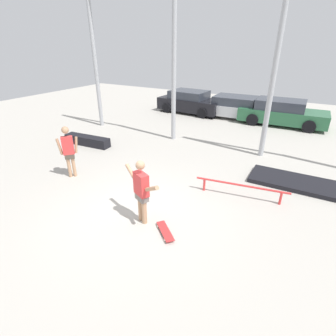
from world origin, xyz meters
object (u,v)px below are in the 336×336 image
object	(u,v)px
grind_rail	(241,187)
bystander	(68,149)
skateboard	(165,231)
parked_car_black	(190,102)
grind_box	(87,141)
parked_car_silver	(237,107)
manual_pad	(303,184)
parked_car_green	(282,113)
skateboarder	(141,189)

from	to	relation	value
grind_rail	bystander	xyz separation A→B (m)	(-5.37, -1.54, 0.66)
skateboard	parked_car_black	size ratio (longest dim) A/B	0.17
grind_box	bystander	world-z (taller)	bystander
parked_car_silver	parked_car_black	bearing A→B (deg)	-178.30
bystander	grind_rail	bearing A→B (deg)	147.77
parked_car_black	parked_car_silver	size ratio (longest dim) A/B	0.95
grind_box	manual_pad	size ratio (longest dim) A/B	0.67
manual_pad	parked_car_silver	xyz separation A→B (m)	(-4.35, 7.19, 0.56)
skateboard	grind_rail	world-z (taller)	grind_rail
skateboard	parked_car_green	bearing A→B (deg)	126.33
skateboarder	grind_rail	size ratio (longest dim) A/B	0.64
skateboarder	parked_car_black	bearing A→B (deg)	134.83
skateboarder	parked_car_silver	world-z (taller)	skateboarder
grind_rail	parked_car_silver	distance (m)	9.28
grind_box	parked_car_black	world-z (taller)	parked_car_black
manual_pad	skateboard	bearing A→B (deg)	-122.49
skateboard	parked_car_black	bearing A→B (deg)	153.52
parked_car_silver	parked_car_green	size ratio (longest dim) A/B	0.97
parked_car_silver	bystander	size ratio (longest dim) A/B	2.51
skateboarder	bystander	distance (m)	3.63
skateboarder	parked_car_green	bearing A→B (deg)	106.87
grind_box	parked_car_green	distance (m)	10.39
parked_car_silver	parked_car_green	bearing A→B (deg)	-5.83
parked_car_silver	bystander	distance (m)	10.71
parked_car_green	grind_box	bearing A→B (deg)	-134.09
grind_rail	parked_car_black	bearing A→B (deg)	123.67
parked_car_black	bystander	xyz separation A→B (m)	(0.42, -10.23, 0.33)
skateboarder	parked_car_black	size ratio (longest dim) A/B	0.40
grind_rail	bystander	size ratio (longest dim) A/B	1.51
parked_car_silver	manual_pad	bearing A→B (deg)	-60.00
grind_box	parked_car_black	xyz separation A→B (m)	(1.40, 7.75, 0.47)
skateboard	manual_pad	distance (m)	4.97
skateboarder	bystander	bearing A→B (deg)	-168.43
manual_pad	grind_box	bearing A→B (deg)	-175.37
grind_box	parked_car_black	bearing A→B (deg)	79.78
skateboarder	skateboard	size ratio (longest dim) A/B	2.32
skateboarder	parked_car_silver	size ratio (longest dim) A/B	0.38
skateboard	grind_rail	distance (m)	2.78
grind_box	grind_rail	xyz separation A→B (m)	(7.19, -0.95, 0.14)
parked_car_black	bystander	size ratio (longest dim) A/B	2.38
parked_car_green	bystander	xyz separation A→B (m)	(-5.15, -10.18, 0.34)
grind_rail	parked_car_green	size ratio (longest dim) A/B	0.58
manual_pad	parked_car_green	bearing A→B (deg)	104.34
manual_pad	parked_car_silver	distance (m)	8.42
grind_rail	parked_car_black	distance (m)	10.45
skateboard	grind_box	distance (m)	7.01
parked_car_green	bystander	bearing A→B (deg)	-118.76
skateboard	parked_car_black	world-z (taller)	parked_car_black
skateboard	parked_car_black	distance (m)	12.18
manual_pad	bystander	bearing A→B (deg)	-155.25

